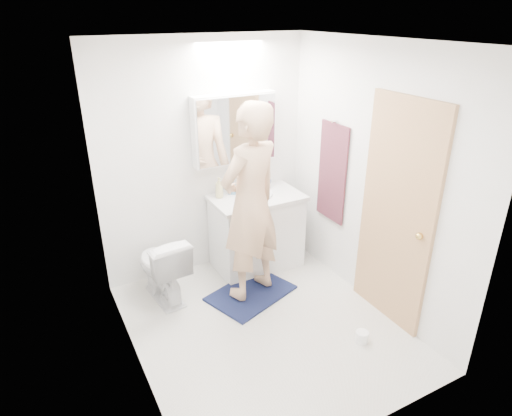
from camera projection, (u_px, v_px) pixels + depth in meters
floor at (264, 326)px, 3.99m from camera, size 2.50×2.50×0.00m
ceiling at (267, 41)px, 3.01m from camera, size 2.50×2.50×0.00m
wall_back at (205, 160)px, 4.50m from camera, size 2.50×0.00×2.50m
wall_front at (374, 282)px, 2.49m from camera, size 2.50×0.00×2.50m
wall_left at (125, 234)px, 3.02m from camera, size 0.00×2.50×2.50m
wall_right at (373, 180)px, 3.97m from camera, size 0.00×2.50×2.50m
vanity_cabinet at (257, 233)px, 4.80m from camera, size 0.90×0.55×0.78m
countertop at (257, 198)px, 4.63m from camera, size 0.95×0.58×0.04m
sink_basin at (255, 194)px, 4.64m from camera, size 0.36×0.36×0.03m
faucet at (247, 182)px, 4.76m from camera, size 0.02×0.02×0.16m
medicine_cabinet at (234, 129)px, 4.45m from camera, size 0.88×0.14×0.70m
mirror_panel at (238, 131)px, 4.39m from camera, size 0.84×0.01×0.66m
toilet at (162, 267)px, 4.25m from camera, size 0.45×0.71×0.69m
bath_rug at (251, 293)px, 4.43m from camera, size 0.94×0.78×0.02m
person at (250, 204)px, 4.03m from camera, size 0.79×0.64×1.87m
door at (396, 215)px, 3.77m from camera, size 0.04×0.80×2.00m
door_knob at (419, 236)px, 3.53m from camera, size 0.06×0.06×0.06m
towel at (332, 173)px, 4.45m from camera, size 0.02×0.42×1.00m
towel_hook at (335, 121)px, 4.23m from camera, size 0.07×0.02×0.02m
soap_bottle_a at (219, 188)px, 4.54m from camera, size 0.09×0.10×0.22m
soap_bottle_b at (232, 186)px, 4.65m from camera, size 0.10×0.10×0.16m
toothbrush_cup at (267, 184)px, 4.82m from camera, size 0.10×0.10×0.09m
toilet_paper_roll at (362, 337)px, 3.78m from camera, size 0.11×0.11×0.10m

